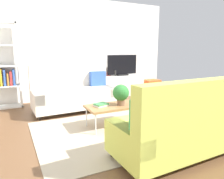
% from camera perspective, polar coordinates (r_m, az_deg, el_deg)
% --- Properties ---
extents(ground_plane, '(7.68, 7.68, 0.00)m').
position_cam_1_polar(ground_plane, '(3.98, -0.43, -10.59)').
color(ground_plane, brown).
extents(wall_far, '(6.40, 0.12, 2.90)m').
position_cam_1_polar(wall_far, '(6.34, -11.78, 10.62)').
color(wall_far, white).
rests_on(wall_far, ground_plane).
extents(area_rug, '(2.90, 2.20, 0.01)m').
position_cam_1_polar(area_rug, '(3.91, 1.63, -10.88)').
color(area_rug, tan).
rests_on(area_rug, ground_plane).
extents(couch_beige, '(1.92, 0.89, 1.10)m').
position_cam_1_polar(couch_beige, '(5.12, -10.27, -0.72)').
color(couch_beige, beige).
rests_on(couch_beige, ground_plane).
extents(couch_green, '(1.92, 0.88, 1.10)m').
position_cam_1_polar(couch_green, '(3.02, 18.59, -9.24)').
color(couch_green, '#C1CC51').
rests_on(couch_green, ground_plane).
extents(coffee_table, '(1.10, 0.56, 0.42)m').
position_cam_1_polar(coffee_table, '(3.98, 0.95, -4.62)').
color(coffee_table, '#9E7042').
rests_on(coffee_table, ground_plane).
extents(tv_console, '(1.40, 0.44, 0.64)m').
position_cam_1_polar(tv_console, '(6.72, 2.65, 1.15)').
color(tv_console, silver).
rests_on(tv_console, ground_plane).
extents(tv, '(1.00, 0.20, 0.64)m').
position_cam_1_polar(tv, '(6.62, 2.78, 6.52)').
color(tv, black).
rests_on(tv, tv_console).
extents(storage_trunk, '(0.52, 0.40, 0.44)m').
position_cam_1_polar(storage_trunk, '(7.25, 10.66, 0.89)').
color(storage_trunk, orange).
rests_on(storage_trunk, ground_plane).
extents(potted_plant, '(0.31, 0.31, 0.39)m').
position_cam_1_polar(potted_plant, '(3.92, 2.43, -1.07)').
color(potted_plant, brown).
rests_on(potted_plant, coffee_table).
extents(table_book_0, '(0.27, 0.23, 0.03)m').
position_cam_1_polar(table_book_0, '(3.90, -3.01, -4.33)').
color(table_book_0, silver).
rests_on(table_book_0, coffee_table).
extents(table_book_1, '(0.28, 0.23, 0.02)m').
position_cam_1_polar(table_book_1, '(3.89, -3.01, -3.96)').
color(table_book_1, '#3F8C4C').
rests_on(table_book_1, table_book_0).
extents(vase_0, '(0.08, 0.08, 0.16)m').
position_cam_1_polar(vase_0, '(6.45, -2.07, 4.35)').
color(vase_0, '#B24C4C').
rests_on(vase_0, tv_console).
extents(vase_1, '(0.12, 0.12, 0.12)m').
position_cam_1_polar(vase_1, '(6.51, -0.90, 4.24)').
color(vase_1, '#B24C4C').
rests_on(vase_1, tv_console).
extents(bottle_0, '(0.06, 0.06, 0.17)m').
position_cam_1_polar(bottle_0, '(6.51, 0.89, 4.46)').
color(bottle_0, '#262626').
rests_on(bottle_0, tv_console).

